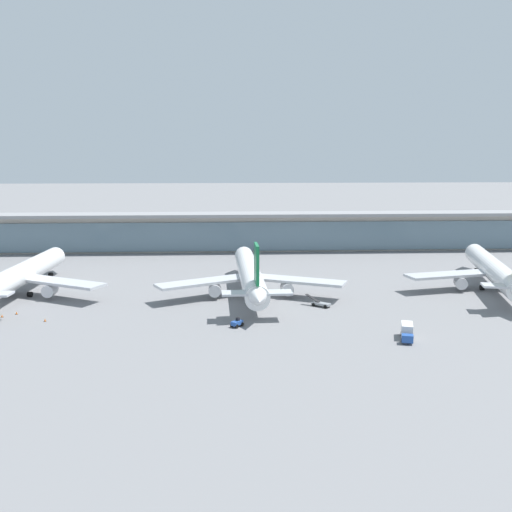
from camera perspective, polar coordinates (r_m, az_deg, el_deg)
The scene contains 11 objects.
ground_plane at distance 154.28m, azimuth 0.35°, elevation -4.16°, with size 1200.00×1200.00×0.00m, color slate.
airliner_left_stand at distance 168.10m, azimuth -22.46°, elevation -1.80°, with size 50.99×66.35×17.67m.
airliner_centre_stand at distance 156.55m, azimuth -0.61°, elevation -1.85°, with size 51.04×66.27×17.67m.
airliner_right_stand at distance 175.98m, azimuth 22.56°, elevation -1.30°, with size 49.72×65.69×17.67m.
service_truck_near_nose_blue at distance 124.46m, azimuth 14.76°, elevation -7.22°, with size 4.19×7.65×3.10m.
service_truck_under_wing_blue at distance 128.89m, azimuth -1.89°, elevation -6.66°, with size 3.11×3.30×2.05m.
service_truck_mid_apron_grey at distance 146.18m, azimuth 6.40°, elevation -4.71°, with size 6.16×5.30×2.70m.
terminal_building at distance 226.57m, azimuth -0.74°, elevation 2.48°, with size 257.79×12.80×15.20m.
safety_cone_alpha at distance 141.52m, azimuth -20.21°, elevation -5.99°, with size 0.62×0.62×0.70m.
safety_cone_bravo at distance 148.84m, azimuth -23.90°, elevation -5.46°, with size 0.62×0.62×0.70m.
safety_cone_delta at distance 150.08m, azimuth -22.68°, elevation -5.25°, with size 0.62×0.62×0.70m.
Camera 1 is at (-8.62, -149.22, 38.19)m, focal length 40.30 mm.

